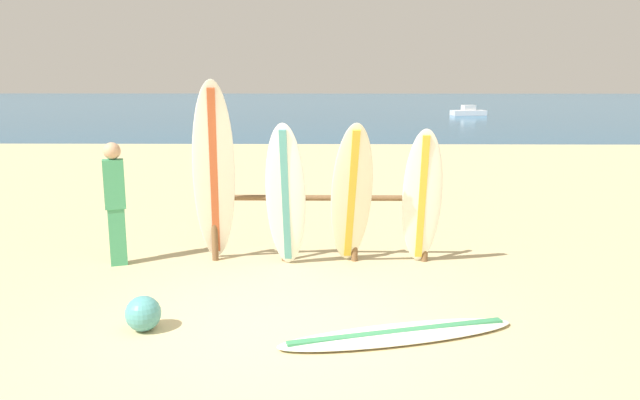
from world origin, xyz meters
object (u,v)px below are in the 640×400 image
object	(u,v)px
surfboard_leaning_left	(286,197)
surfboard_leaning_far_left	(214,175)
surfboard_leaning_center	(422,198)
beach_ball	(143,313)
small_boat_offshore	(468,112)
surfboard_rack	(320,215)
surfboard_leaning_center_left	(351,196)
beachgoer_standing	(115,198)
surfboard_lying_on_sand	(398,334)

from	to	relation	value
surfboard_leaning_left	surfboard_leaning_far_left	bearing A→B (deg)	171.32
surfboard_leaning_center	beach_ball	bearing A→B (deg)	-145.50
small_boat_offshore	surfboard_leaning_far_left	bearing A→B (deg)	-108.00
surfboard_leaning_left	surfboard_leaning_center	xyz separation A→B (m)	(1.82, 0.12, -0.04)
surfboard_leaning_left	small_boat_offshore	size ratio (longest dim) A/B	0.81
surfboard_rack	surfboard_leaning_far_left	distance (m)	1.56
surfboard_leaning_center_left	beachgoer_standing	xyz separation A→B (m)	(-3.21, 0.17, -0.08)
surfboard_leaning_center	small_boat_offshore	xyz separation A→B (m)	(8.42, 34.52, -0.71)
surfboard_rack	surfboard_leaning_center	bearing A→B (deg)	-11.74
surfboard_leaning_center	small_boat_offshore	size ratio (longest dim) A/B	0.78
beachgoer_standing	small_boat_offshore	bearing A→B (deg)	69.95
surfboard_rack	small_boat_offshore	bearing A→B (deg)	74.04
beachgoer_standing	surfboard_leaning_center_left	bearing A→B (deg)	-3.06
surfboard_leaning_center	small_boat_offshore	distance (m)	35.54
surfboard_leaning_left	beachgoer_standing	distance (m)	2.34
beach_ball	surfboard_leaning_center	bearing A→B (deg)	34.50
surfboard_rack	small_boat_offshore	xyz separation A→B (m)	(9.79, 34.23, -0.41)
surfboard_leaning_center_left	surfboard_leaning_center	xyz separation A→B (m)	(0.95, 0.11, -0.05)
surfboard_leaning_center_left	beach_ball	world-z (taller)	surfboard_leaning_center_left
beachgoer_standing	surfboard_lying_on_sand	bearing A→B (deg)	-33.11
surfboard_leaning_far_left	surfboard_leaning_center	world-z (taller)	surfboard_leaning_far_left
surfboard_leaning_center_left	beach_ball	size ratio (longest dim) A/B	5.56
surfboard_leaning_far_left	surfboard_leaning_center_left	size ratio (longest dim) A/B	1.26
surfboard_rack	surfboard_leaning_left	distance (m)	0.69
surfboard_leaning_center	surfboard_leaning_far_left	bearing A→B (deg)	179.39
surfboard_leaning_center_left	beachgoer_standing	world-z (taller)	surfboard_leaning_center_left
surfboard_lying_on_sand	beach_ball	world-z (taller)	beach_ball
surfboard_lying_on_sand	small_boat_offshore	distance (m)	37.89
beachgoer_standing	small_boat_offshore	distance (m)	36.69
surfboard_lying_on_sand	beachgoer_standing	bearing A→B (deg)	146.89
beachgoer_standing	small_boat_offshore	xyz separation A→B (m)	(12.57, 34.46, -0.68)
surfboard_rack	surfboard_leaning_left	world-z (taller)	surfboard_leaning_left
surfboard_rack	beachgoer_standing	size ratio (longest dim) A/B	1.80
surfboard_leaning_center_left	surfboard_leaning_center	distance (m)	0.96
surfboard_rack	beachgoer_standing	xyz separation A→B (m)	(-2.78, -0.22, 0.27)
surfboard_lying_on_sand	beach_ball	bearing A→B (deg)	177.08
small_boat_offshore	surfboard_leaning_left	bearing A→B (deg)	-106.47
surfboard_leaning_center	beachgoer_standing	bearing A→B (deg)	179.15
surfboard_rack	surfboard_leaning_center	xyz separation A→B (m)	(1.38, -0.29, 0.30)
surfboard_leaning_left	surfboard_leaning_center_left	distance (m)	0.87
surfboard_leaning_left	surfboard_rack	bearing A→B (deg)	42.33
surfboard_leaning_far_left	beach_ball	distance (m)	2.47
surfboard_lying_on_sand	small_boat_offshore	xyz separation A→B (m)	(8.97, 36.81, 0.22)
surfboard_leaning_left	surfboard_leaning_center_left	bearing A→B (deg)	0.58
surfboard_leaning_center	small_boat_offshore	bearing A→B (deg)	76.30
surfboard_leaning_left	small_boat_offshore	bearing A→B (deg)	73.53
surfboard_rack	surfboard_leaning_far_left	world-z (taller)	surfboard_leaning_far_left
surfboard_leaning_center_left	beach_ball	bearing A→B (deg)	-136.93
surfboard_rack	surfboard_leaning_center	distance (m)	1.44
beachgoer_standing	small_boat_offshore	world-z (taller)	beachgoer_standing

